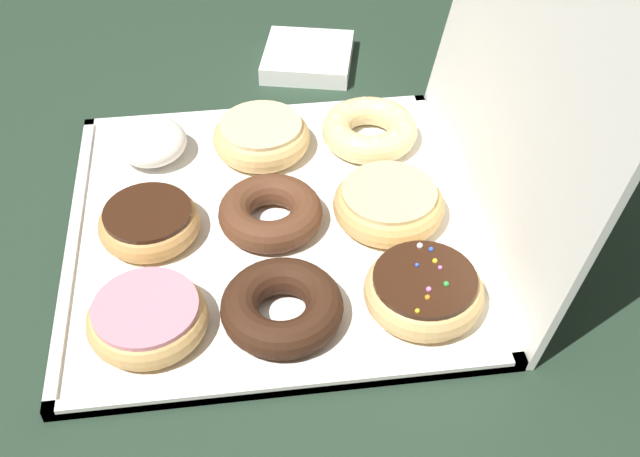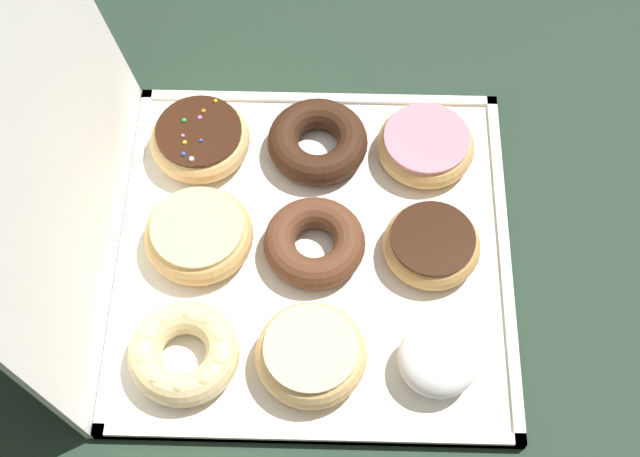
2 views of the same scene
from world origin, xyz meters
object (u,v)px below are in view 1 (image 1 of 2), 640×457
(sprinkle_donut_8, at_px, (424,290))
(chocolate_cake_ring_donut_5, at_px, (278,307))
(napkin_stack, at_px, (308,57))
(donut_box, at_px, (271,228))
(chocolate_cake_ring_donut_4, at_px, (271,215))
(cruller_donut_6, at_px, (369,129))
(glazed_ring_donut_3, at_px, (262,136))
(glazed_ring_donut_7, at_px, (389,204))
(chocolate_frosted_donut_1, at_px, (149,222))
(pink_frosted_donut_2, at_px, (147,317))
(powdered_filled_donut_0, at_px, (151,142))

(sprinkle_donut_8, bearing_deg, chocolate_cake_ring_donut_5, -89.34)
(napkin_stack, bearing_deg, donut_box, -13.31)
(chocolate_cake_ring_donut_4, distance_m, cruller_donut_6, 0.19)
(glazed_ring_donut_3, bearing_deg, chocolate_cake_ring_donut_5, -0.85)
(chocolate_cake_ring_donut_4, height_order, sprinkle_donut_8, sprinkle_donut_8)
(glazed_ring_donut_7, bearing_deg, chocolate_frosted_donut_1, -91.14)
(donut_box, relative_size, chocolate_cake_ring_donut_5, 3.69)
(chocolate_cake_ring_donut_5, bearing_deg, chocolate_frosted_donut_1, -137.16)
(pink_frosted_donut_2, xyz_separation_m, cruller_donut_6, (-0.27, 0.26, 0.00))
(chocolate_frosted_donut_1, bearing_deg, powdered_filled_donut_0, -179.58)
(pink_frosted_donut_2, bearing_deg, powdered_filled_donut_0, -179.27)
(glazed_ring_donut_3, height_order, glazed_ring_donut_7, same)
(pink_frosted_donut_2, height_order, napkin_stack, pink_frosted_donut_2)
(chocolate_cake_ring_donut_5, xyz_separation_m, cruller_donut_6, (-0.27, 0.14, 0.00))
(sprinkle_donut_8, bearing_deg, cruller_donut_6, -178.59)
(donut_box, bearing_deg, chocolate_cake_ring_donut_5, -1.50)
(glazed_ring_donut_7, bearing_deg, chocolate_cake_ring_donut_5, -45.31)
(chocolate_frosted_donut_1, height_order, glazed_ring_donut_3, glazed_ring_donut_3)
(powdered_filled_donut_0, relative_size, cruller_donut_6, 0.72)
(napkin_stack, bearing_deg, chocolate_cake_ring_donut_4, -13.11)
(chocolate_frosted_donut_1, distance_m, glazed_ring_donut_7, 0.26)
(donut_box, relative_size, cruller_donut_6, 3.75)
(glazed_ring_donut_3, xyz_separation_m, chocolate_cake_ring_donut_4, (0.14, -0.00, -0.00))
(powdered_filled_donut_0, bearing_deg, chocolate_frosted_donut_1, 0.42)
(pink_frosted_donut_2, height_order, sprinkle_donut_8, sprinkle_donut_8)
(donut_box, xyz_separation_m, sprinkle_donut_8, (0.13, 0.14, 0.03))
(pink_frosted_donut_2, height_order, glazed_ring_donut_7, glazed_ring_donut_7)
(powdered_filled_donut_0, distance_m, cruller_donut_6, 0.26)
(chocolate_cake_ring_donut_5, distance_m, sprinkle_donut_8, 0.14)
(glazed_ring_donut_3, xyz_separation_m, chocolate_cake_ring_donut_5, (0.27, -0.00, -0.00))
(cruller_donut_6, xyz_separation_m, sprinkle_donut_8, (0.27, 0.01, 0.00))
(glazed_ring_donut_7, distance_m, napkin_stack, 0.35)
(pink_frosted_donut_2, distance_m, cruller_donut_6, 0.37)
(napkin_stack, bearing_deg, pink_frosted_donut_2, -23.76)
(glazed_ring_donut_3, bearing_deg, pink_frosted_donut_2, -25.51)
(powdered_filled_donut_0, bearing_deg, napkin_stack, 133.43)
(donut_box, distance_m, powdered_filled_donut_0, 0.19)
(chocolate_cake_ring_donut_5, bearing_deg, glazed_ring_donut_7, 134.69)
(sprinkle_donut_8, xyz_separation_m, napkin_stack, (-0.47, -0.06, -0.02))
(glazed_ring_donut_3, relative_size, chocolate_cake_ring_donut_4, 1.03)
(donut_box, bearing_deg, powdered_filled_donut_0, -136.37)
(pink_frosted_donut_2, xyz_separation_m, glazed_ring_donut_7, (-0.13, 0.26, 0.00))
(glazed_ring_donut_7, bearing_deg, pink_frosted_donut_2, -63.38)
(pink_frosted_donut_2, bearing_deg, chocolate_cake_ring_donut_4, 135.50)
(cruller_donut_6, xyz_separation_m, napkin_stack, (-0.20, -0.05, -0.02))
(cruller_donut_6, bearing_deg, pink_frosted_donut_2, -44.03)
(chocolate_frosted_donut_1, xyz_separation_m, sprinkle_donut_8, (0.13, 0.27, 0.00))
(powdered_filled_donut_0, distance_m, chocolate_cake_ring_donut_4, 0.19)
(chocolate_frosted_donut_1, bearing_deg, napkin_stack, 148.12)
(chocolate_frosted_donut_1, distance_m, pink_frosted_donut_2, 0.13)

